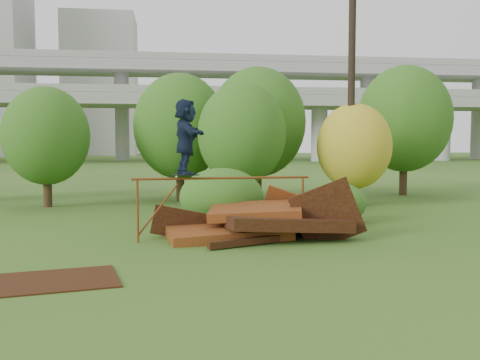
{
  "coord_description": "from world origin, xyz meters",
  "views": [
    {
      "loc": [
        -2.61,
        -11.4,
        2.55
      ],
      "look_at": [
        -0.8,
        2.0,
        1.6
      ],
      "focal_mm": 40.0,
      "sensor_mm": 36.0,
      "label": 1
    }
  ],
  "objects": [
    {
      "name": "ground",
      "position": [
        0.0,
        0.0,
        0.0
      ],
      "size": [
        240.0,
        240.0,
        0.0
      ],
      "primitive_type": "plane",
      "color": "#2D5116",
      "rests_on": "ground"
    },
    {
      "name": "scrap_pile",
      "position": [
        -0.2,
        2.56,
        0.4
      ],
      "size": [
        5.68,
        3.09,
        2.02
      ],
      "color": "#4D1F0D",
      "rests_on": "ground"
    },
    {
      "name": "grind_rail",
      "position": [
        -1.2,
        2.46,
        1.31
      ],
      "size": [
        4.68,
        0.35,
        1.65
      ],
      "color": "brown",
      "rests_on": "ground"
    },
    {
      "name": "skateboard",
      "position": [
        -2.15,
        2.4,
        1.71
      ],
      "size": [
        0.71,
        0.23,
        0.07
      ],
      "rotation": [
        0.0,
        0.0,
        0.06
      ],
      "color": "black",
      "rests_on": "grind_rail"
    },
    {
      "name": "skater",
      "position": [
        -2.15,
        2.4,
        2.7
      ],
      "size": [
        0.88,
        1.87,
        1.94
      ],
      "primitive_type": "imported",
      "rotation": [
        0.0,
        0.0,
        1.75
      ],
      "color": "#131E34",
      "rests_on": "skateboard"
    },
    {
      "name": "flat_plate",
      "position": [
        -4.77,
        -1.38,
        0.01
      ],
      "size": [
        2.7,
        2.17,
        0.03
      ],
      "primitive_type": "cube",
      "rotation": [
        0.0,
        0.0,
        0.21
      ],
      "color": "#341A0B",
      "rests_on": "ground"
    },
    {
      "name": "tree_0",
      "position": [
        -7.35,
        10.52,
        2.81
      ],
      "size": [
        3.37,
        3.37,
        4.76
      ],
      "color": "black",
      "rests_on": "ground"
    },
    {
      "name": "tree_1",
      "position": [
        -2.09,
        11.96,
        3.25
      ],
      "size": [
        3.99,
        3.99,
        5.55
      ],
      "color": "black",
      "rests_on": "ground"
    },
    {
      "name": "tree_2",
      "position": [
        0.26,
        9.35,
        2.89
      ],
      "size": [
        3.47,
        3.47,
        4.89
      ],
      "color": "black",
      "rests_on": "ground"
    },
    {
      "name": "tree_3",
      "position": [
        1.38,
        12.21,
        3.45
      ],
      "size": [
        4.26,
        4.26,
        5.91
      ],
      "color": "black",
      "rests_on": "ground"
    },
    {
      "name": "tree_4",
      "position": [
        4.78,
        9.17,
        2.4
      ],
      "size": [
        2.98,
        2.98,
        4.12
      ],
      "color": "black",
      "rests_on": "ground"
    },
    {
      "name": "tree_5",
      "position": [
        8.71,
        13.18,
        3.69
      ],
      "size": [
        4.46,
        4.46,
        6.26
      ],
      "color": "black",
      "rests_on": "ground"
    },
    {
      "name": "shrub_left",
      "position": [
        -1.0,
        4.72,
        0.89
      ],
      "size": [
        2.57,
        2.38,
        1.78
      ],
      "primitive_type": "ellipsoid",
      "color": "#275416",
      "rests_on": "ground"
    },
    {
      "name": "shrub_right",
      "position": [
        2.69,
        4.8,
        0.65
      ],
      "size": [
        1.83,
        1.67,
        1.29
      ],
      "primitive_type": "ellipsoid",
      "color": "#275416",
      "rests_on": "ground"
    },
    {
      "name": "utility_pole",
      "position": [
        4.5,
        8.82,
        5.45
      ],
      "size": [
        1.4,
        0.28,
        10.75
      ],
      "color": "black",
      "rests_on": "ground"
    },
    {
      "name": "freeway_overpass",
      "position": [
        0.0,
        62.92,
        10.32
      ],
      "size": [
        160.0,
        15.0,
        13.7
      ],
      "color": "gray",
      "rests_on": "ground"
    },
    {
      "name": "building_right",
      "position": [
        -16.0,
        102.0,
        14.0
      ],
      "size": [
        14.0,
        14.0,
        28.0
      ],
      "primitive_type": "cube",
      "color": "#9E9E99",
      "rests_on": "ground"
    }
  ]
}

